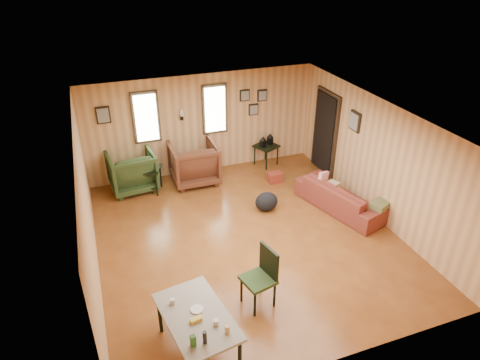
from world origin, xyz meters
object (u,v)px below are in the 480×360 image
Objects in this scene: recliner_brown at (194,161)px; side_table at (266,144)px; dining_table at (197,319)px; end_table at (148,176)px; sofa at (342,192)px; recliner_green at (132,169)px.

recliner_brown reaches higher than side_table.
end_table is at bearing 79.74° from dining_table.
dining_table is at bearing 106.95° from sofa.
recliner_green is at bearing 43.09° from sofa.
side_table reaches higher than sofa.
side_table is at bearing 176.19° from recliner_green.
sofa is 2.54m from side_table.
recliner_green is 1.25× the size of side_table.
side_table is (1.93, 0.24, 0.02)m from recliner_brown.
sofa is at bearing -74.44° from side_table.
end_table is 0.50× the size of dining_table.
side_table is at bearing -1.01° from sofa.
side_table is (-0.68, 2.44, 0.16)m from sofa.
end_table is at bearing -173.86° from side_table.
sofa is 1.41× the size of dining_table.
recliner_brown reaches higher than end_table.
recliner_green reaches higher than sofa.
end_table is (-3.70, 2.12, 0.00)m from sofa.
recliner_brown reaches higher than recliner_green.
recliner_brown reaches higher than sofa.
recliner_green is at bearing 144.05° from end_table.
end_table is 3.04m from side_table.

